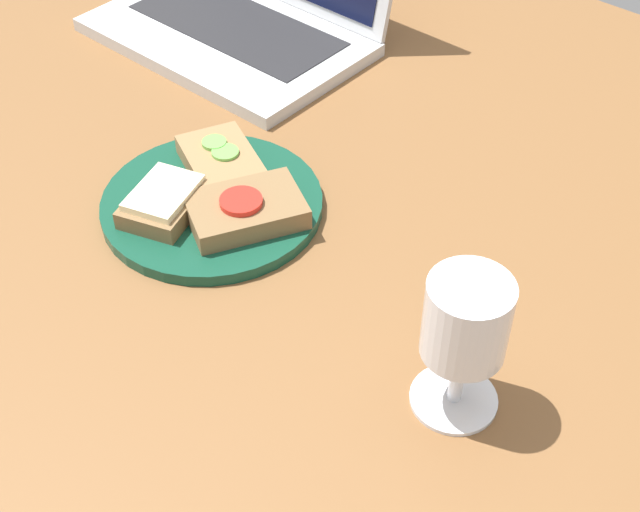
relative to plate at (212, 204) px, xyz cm
name	(u,v)px	position (x,y,z in cm)	size (l,w,h in cm)	color
wooden_table	(273,272)	(10.17, -1.68, -2.16)	(140.00, 140.00, 3.00)	brown
plate	(212,204)	(0.00, 0.00, 0.00)	(23.19, 23.19, 1.32)	#144733
sandwich_with_cucumber	(222,162)	(-2.63, 4.14, 1.79)	(12.63, 10.90, 2.59)	#937047
sandwich_with_cheese	(165,201)	(-2.27, -4.31, 1.94)	(9.09, 10.64, 2.72)	brown
sandwich_with_tomato	(245,209)	(4.87, 0.16, 1.88)	(12.29, 13.77, 2.87)	brown
wine_glass	(465,328)	(33.51, -4.13, 8.50)	(7.48, 7.48, 13.70)	white
laptop	(247,0)	(-23.27, 29.41, 3.76)	(35.88, 27.26, 22.26)	silver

